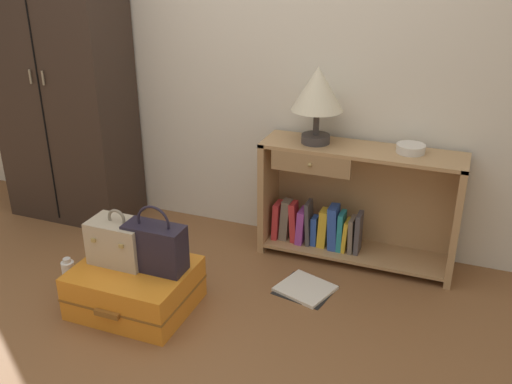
% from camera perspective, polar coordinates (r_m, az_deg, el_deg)
% --- Properties ---
extents(ground_plane, '(9.00, 9.00, 0.00)m').
position_cam_1_polar(ground_plane, '(2.92, -10.56, -15.70)').
color(ground_plane, brown).
extents(back_wall, '(6.40, 0.10, 2.60)m').
position_cam_1_polar(back_wall, '(3.64, 0.51, 15.39)').
color(back_wall, silver).
rests_on(back_wall, ground_plane).
extents(wardrobe, '(0.87, 0.47, 2.08)m').
position_cam_1_polar(wardrobe, '(4.10, -18.85, 11.44)').
color(wardrobe, '#33261E').
rests_on(wardrobe, ground_plane).
extents(bookshelf, '(1.18, 0.33, 0.73)m').
position_cam_1_polar(bookshelf, '(3.54, 9.25, -1.36)').
color(bookshelf, tan).
rests_on(bookshelf, ground_plane).
extents(table_lamp, '(0.30, 0.30, 0.45)m').
position_cam_1_polar(table_lamp, '(3.34, 6.16, 9.90)').
color(table_lamp, '#3D3838').
rests_on(table_lamp, bookshelf).
extents(bowl, '(0.16, 0.16, 0.05)m').
position_cam_1_polar(bowl, '(3.36, 15.16, 4.20)').
color(bowl, silver).
rests_on(bowl, bookshelf).
extents(suitcase_large, '(0.61, 0.52, 0.25)m').
position_cam_1_polar(suitcase_large, '(3.19, -11.96, -9.27)').
color(suitcase_large, orange).
rests_on(suitcase_large, ground_plane).
extents(train_case, '(0.31, 0.20, 0.31)m').
position_cam_1_polar(train_case, '(3.14, -13.49, -4.79)').
color(train_case, '#B7A88E').
rests_on(train_case, suitcase_large).
extents(handbag, '(0.32, 0.15, 0.37)m').
position_cam_1_polar(handbag, '(3.02, -10.00, -5.37)').
color(handbag, '#231E2D').
rests_on(handbag, suitcase_large).
extents(bottle, '(0.07, 0.07, 0.20)m').
position_cam_1_polar(bottle, '(3.45, -18.13, -7.85)').
color(bottle, white).
rests_on(bottle, ground_plane).
extents(open_book_on_floor, '(0.35, 0.34, 0.02)m').
position_cam_1_polar(open_book_on_floor, '(3.33, 4.93, -9.58)').
color(open_book_on_floor, white).
rests_on(open_book_on_floor, ground_plane).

